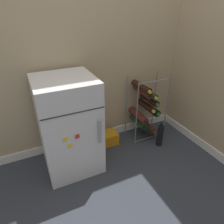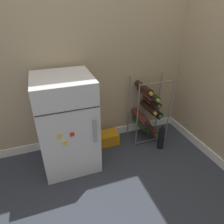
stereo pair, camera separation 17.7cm
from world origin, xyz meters
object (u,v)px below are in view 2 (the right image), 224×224
object	(u,v)px
soda_box	(107,138)
loose_bottle_floor	(161,138)
mini_fridge	(67,123)
wine_rack	(147,110)

from	to	relation	value
soda_box	loose_bottle_floor	distance (m)	0.61
loose_bottle_floor	soda_box	bearing A→B (deg)	152.05
mini_fridge	wine_rack	world-z (taller)	mini_fridge
wine_rack	loose_bottle_floor	bearing A→B (deg)	-76.26
mini_fridge	soda_box	bearing A→B (deg)	19.85
soda_box	loose_bottle_floor	bearing A→B (deg)	-27.95
mini_fridge	wine_rack	size ratio (longest dim) A/B	1.21
soda_box	loose_bottle_floor	xyz separation A→B (m)	(0.54, -0.29, 0.06)
wine_rack	soda_box	world-z (taller)	wine_rack
wine_rack	loose_bottle_floor	world-z (taller)	wine_rack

